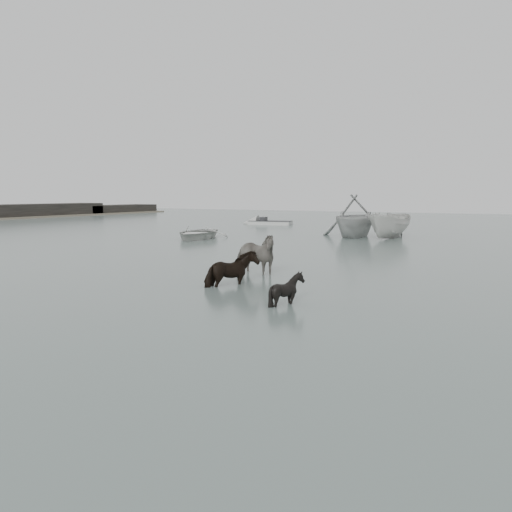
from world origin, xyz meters
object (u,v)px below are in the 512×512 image
Objects in this scene: pony_pinto at (254,250)px; pony_dark at (232,263)px; rowboat_lead at (197,232)px; pony_black at (287,284)px.

pony_pinto is 2.56m from pony_dark.
pony_pinto is 15.35m from rowboat_lead.
rowboat_lead is (-13.82, 15.32, -0.07)m from pony_black.
pony_pinto is at bearing 13.23° from pony_black.
pony_black reaches higher than rowboat_lead.
pony_dark reaches higher than pony_black.
pony_pinto is 1.40× the size of pony_dark.
pony_dark is 0.32× the size of rowboat_lead.
rowboat_lead is at bearing 16.85° from pony_black.
rowboat_lead is (-10.52, 11.17, -0.41)m from pony_pinto.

